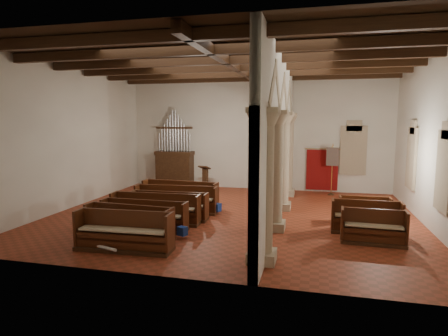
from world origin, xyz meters
TOP-DOWN VIEW (x-y plane):
  - floor at (0.00, 0.00)m, footprint 14.00×14.00m
  - ceiling at (0.00, 0.00)m, footprint 14.00×14.00m
  - wall_back at (0.00, 6.00)m, footprint 14.00×0.02m
  - wall_front at (0.00, -6.00)m, footprint 14.00×0.02m
  - wall_left at (-7.00, 0.00)m, footprint 0.02×12.00m
  - wall_right at (7.00, 0.00)m, footprint 0.02×12.00m
  - ceiling_beams at (0.00, 0.00)m, footprint 13.80×11.80m
  - arcade at (1.80, 0.00)m, footprint 0.90×11.90m
  - window_right_a at (6.98, -1.50)m, footprint 0.03×1.00m
  - window_right_b at (6.98, 2.50)m, footprint 0.03×1.00m
  - window_back at (5.00, 5.98)m, footprint 1.00×0.03m
  - pipe_organ at (-4.50, 5.50)m, footprint 2.10×0.85m
  - lectern at (-2.50, 4.75)m, footprint 0.64×0.67m
  - dossal_curtain at (3.50, 5.92)m, footprint 1.80×0.07m
  - processional_banner at (3.96, 5.18)m, footprint 0.58×0.74m
  - hymnal_box_a at (-1.62, -4.61)m, footprint 0.30×0.25m
  - hymnal_box_b at (-0.93, -3.13)m, footprint 0.35×0.32m
  - hymnal_box_c at (-0.68, 0.18)m, footprint 0.40×0.37m
  - tube_heater_a at (-2.63, -4.90)m, footprint 0.88×0.36m
  - tube_heater_b at (-1.37, -4.18)m, footprint 1.06×0.35m
  - nave_pew_0 at (-2.20, -4.54)m, footprint 2.89×0.89m
  - nave_pew_1 at (-2.56, -3.57)m, footprint 2.96×0.89m
  - nave_pew_2 at (-2.55, -2.51)m, footprint 3.07×0.70m
  - nave_pew_3 at (-2.51, -1.65)m, footprint 3.34×0.87m
  - nave_pew_4 at (-2.24, -1.01)m, footprint 3.00×0.75m
  - nave_pew_5 at (-2.34, 0.00)m, footprint 3.40×0.96m
  - nave_pew_6 at (-2.46, 0.78)m, footprint 3.34×0.97m
  - nave_pew_7 at (-2.39, 1.80)m, footprint 2.51×0.80m
  - aisle_pew_0 at (4.90, -2.21)m, footprint 1.92×0.77m
  - aisle_pew_1 at (4.82, -1.17)m, footprint 2.25×0.76m
  - aisle_pew_2 at (4.91, -0.02)m, footprint 1.80×0.70m

SIDE VIEW (x-z plane):
  - floor at x=0.00m, z-range 0.00..0.00m
  - tube_heater_a at x=-2.63m, z-range 0.12..0.20m
  - tube_heater_b at x=-1.37m, z-range 0.11..0.21m
  - hymnal_box_b at x=-0.93m, z-range 0.10..0.38m
  - hymnal_box_a at x=-1.62m, z-range 0.10..0.39m
  - hymnal_box_c at x=-0.68m, z-range 0.10..0.42m
  - nave_pew_7 at x=-2.39m, z-range -0.16..0.80m
  - nave_pew_2 at x=-2.55m, z-range -0.17..0.84m
  - aisle_pew_2 at x=4.91m, z-range -0.16..0.84m
  - nave_pew_4 at x=-2.24m, z-range -0.18..0.86m
  - aisle_pew_0 at x=4.90m, z-range -0.17..0.87m
  - nave_pew_1 at x=-2.56m, z-range -0.18..0.89m
  - nave_pew_3 at x=-2.51m, z-range -0.19..0.90m
  - nave_pew_5 at x=-2.34m, z-range -0.19..0.90m
  - aisle_pew_1 at x=4.82m, z-range -0.18..0.91m
  - nave_pew_6 at x=-2.46m, z-range -0.20..0.95m
  - nave_pew_0 at x=-2.20m, z-range -0.19..0.95m
  - lectern at x=-2.50m, z-range -0.12..1.24m
  - processional_banner at x=3.96m, z-range -0.46..2.11m
  - dossal_curtain at x=3.50m, z-range 0.08..2.25m
  - pipe_organ at x=-4.50m, z-range -0.83..3.57m
  - window_right_a at x=6.98m, z-range 1.10..3.30m
  - window_right_b at x=6.98m, z-range 1.10..3.30m
  - window_back at x=5.00m, z-range 1.10..3.30m
  - wall_back at x=0.00m, z-range 0.00..6.00m
  - wall_front at x=0.00m, z-range 0.00..6.00m
  - wall_left at x=-7.00m, z-range 0.00..6.00m
  - wall_right at x=7.00m, z-range 0.00..6.00m
  - arcade at x=1.80m, z-range 0.56..6.56m
  - ceiling_beams at x=0.00m, z-range 5.67..5.97m
  - ceiling at x=0.00m, z-range 6.00..6.00m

